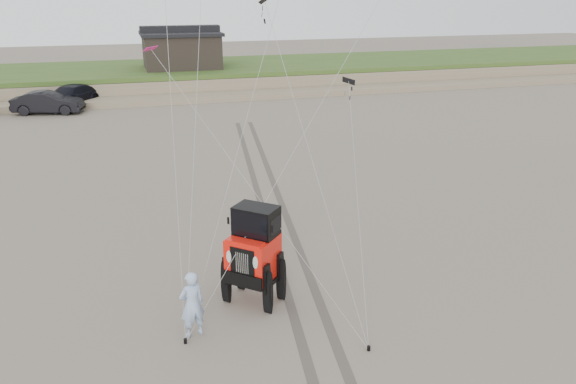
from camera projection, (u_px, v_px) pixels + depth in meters
name	position (u px, v px, depth m)	size (l,w,h in m)	color
ground	(281.00, 340.00, 13.37)	(160.00, 160.00, 0.00)	#6B6054
dune_ridge	(158.00, 78.00, 46.88)	(160.00, 14.25, 1.73)	#7A6B54
cabin	(181.00, 49.00, 46.14)	(6.40, 5.40, 3.35)	black
truck_b	(48.00, 103.00, 37.37)	(1.58, 4.53, 1.49)	black
truck_c	(69.00, 97.00, 39.21)	(2.14, 5.27, 1.53)	black
jeep	(253.00, 265.00, 14.69)	(2.45, 5.68, 2.12)	red
man	(192.00, 304.00, 13.28)	(0.62, 0.41, 1.69)	#819BC8
stake_main	(185.00, 341.00, 13.22)	(0.08, 0.08, 0.12)	black
stake_aux	(369.00, 348.00, 12.96)	(0.08, 0.08, 0.12)	black
tire_tracks	(274.00, 211.00, 21.11)	(5.22, 29.74, 0.01)	#4C443D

